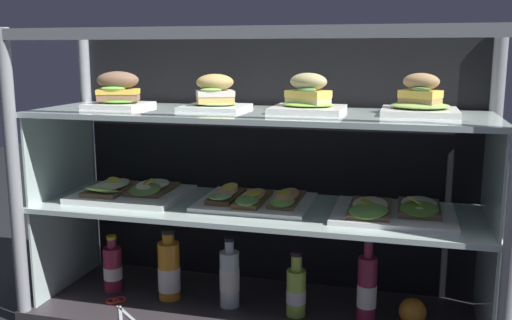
% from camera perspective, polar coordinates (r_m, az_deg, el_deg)
% --- Properties ---
extents(case_base_deck, '(1.41, 0.46, 0.04)m').
position_cam_1_polar(case_base_deck, '(1.86, 0.00, -14.92)').
color(case_base_deck, '#342E32').
rests_on(case_base_deck, ground).
extents(case_frame, '(1.41, 0.46, 0.89)m').
position_cam_1_polar(case_frame, '(1.81, 0.87, 0.22)').
color(case_frame, gray).
rests_on(case_frame, ground).
extents(riser_lower_tier, '(1.33, 0.38, 0.31)m').
position_cam_1_polar(riser_lower_tier, '(1.79, 0.00, -9.90)').
color(riser_lower_tier, silver).
rests_on(riser_lower_tier, case_base_deck).
extents(shelf_lower_glass, '(1.35, 0.40, 0.02)m').
position_cam_1_polar(shelf_lower_glass, '(1.74, 0.00, -4.91)').
color(shelf_lower_glass, silver).
rests_on(shelf_lower_glass, riser_lower_tier).
extents(riser_upper_tier, '(1.33, 0.38, 0.27)m').
position_cam_1_polar(riser_upper_tier, '(1.71, 0.00, -0.25)').
color(riser_upper_tier, silver).
rests_on(riser_upper_tier, shelf_lower_glass).
extents(shelf_upper_glass, '(1.35, 0.40, 0.02)m').
position_cam_1_polar(shelf_upper_glass, '(1.68, 0.00, 4.56)').
color(shelf_upper_glass, silver).
rests_on(shelf_upper_glass, riser_upper_tier).
extents(plated_roll_sandwich_far_right, '(0.18, 0.18, 0.11)m').
position_cam_1_polar(plated_roll_sandwich_far_right, '(1.87, -13.55, 6.50)').
color(plated_roll_sandwich_far_right, white).
rests_on(plated_roll_sandwich_far_right, shelf_upper_glass).
extents(plated_roll_sandwich_near_left_corner, '(0.19, 0.19, 0.11)m').
position_cam_1_polar(plated_roll_sandwich_near_left_corner, '(1.76, -4.10, 6.41)').
color(plated_roll_sandwich_near_left_corner, white).
rests_on(plated_roll_sandwich_near_left_corner, shelf_upper_glass).
extents(plated_roll_sandwich_near_right_corner, '(0.21, 0.21, 0.11)m').
position_cam_1_polar(plated_roll_sandwich_near_right_corner, '(1.68, 5.21, 6.10)').
color(plated_roll_sandwich_near_right_corner, white).
rests_on(plated_roll_sandwich_near_right_corner, shelf_upper_glass).
extents(plated_roll_sandwich_mid_left, '(0.21, 0.21, 0.12)m').
position_cam_1_polar(plated_roll_sandwich_mid_left, '(1.67, 16.01, 5.61)').
color(plated_roll_sandwich_mid_left, white).
rests_on(plated_roll_sandwich_mid_left, shelf_upper_glass).
extents(open_sandwich_tray_near_left_corner, '(0.34, 0.28, 0.06)m').
position_cam_1_polar(open_sandwich_tray_near_left_corner, '(1.89, -12.35, -3.03)').
color(open_sandwich_tray_near_left_corner, white).
rests_on(open_sandwich_tray_near_left_corner, shelf_lower_glass).
extents(open_sandwich_tray_center, '(0.34, 0.28, 0.05)m').
position_cam_1_polar(open_sandwich_tray_center, '(1.75, -0.08, -3.92)').
color(open_sandwich_tray_center, white).
rests_on(open_sandwich_tray_center, shelf_lower_glass).
extents(open_sandwich_tray_mid_right, '(0.34, 0.29, 0.06)m').
position_cam_1_polar(open_sandwich_tray_mid_right, '(1.68, 13.60, -4.87)').
color(open_sandwich_tray_mid_right, white).
rests_on(open_sandwich_tray_mid_right, shelf_lower_glass).
extents(juice_bottle_tucked_behind, '(0.06, 0.06, 0.19)m').
position_cam_1_polar(juice_bottle_tucked_behind, '(1.99, -14.01, -10.39)').
color(juice_bottle_tucked_behind, maroon).
rests_on(juice_bottle_tucked_behind, case_base_deck).
extents(juice_bottle_back_center, '(0.07, 0.07, 0.23)m').
position_cam_1_polar(juice_bottle_back_center, '(1.89, -8.65, -10.87)').
color(juice_bottle_back_center, orange).
rests_on(juice_bottle_back_center, case_base_deck).
extents(juice_bottle_front_left_end, '(0.06, 0.06, 0.22)m').
position_cam_1_polar(juice_bottle_front_left_end, '(1.82, -2.65, -11.63)').
color(juice_bottle_front_left_end, silver).
rests_on(juice_bottle_front_left_end, case_base_deck).
extents(juice_bottle_front_fourth, '(0.06, 0.06, 0.20)m').
position_cam_1_polar(juice_bottle_front_fourth, '(1.77, 4.01, -12.82)').
color(juice_bottle_front_fourth, '#ADD547').
rests_on(juice_bottle_front_fourth, case_base_deck).
extents(juice_bottle_back_left, '(0.06, 0.06, 0.26)m').
position_cam_1_polar(juice_bottle_back_left, '(1.75, 10.98, -12.50)').
color(juice_bottle_back_left, '#922542').
rests_on(juice_bottle_back_left, case_base_deck).
extents(orange_fruit_beside_bottles, '(0.08, 0.08, 0.08)m').
position_cam_1_polar(orange_fruit_beside_bottles, '(1.79, 15.32, -14.30)').
color(orange_fruit_beside_bottles, orange).
rests_on(orange_fruit_beside_bottles, case_base_deck).
extents(kitchen_scissors, '(0.16, 0.18, 0.01)m').
position_cam_1_polar(kitchen_scissors, '(1.91, -13.59, -13.74)').
color(kitchen_scissors, silver).
rests_on(kitchen_scissors, case_base_deck).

